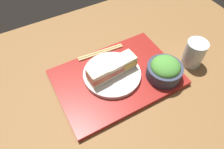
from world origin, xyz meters
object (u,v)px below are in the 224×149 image
at_px(sandwich_plate, 112,74).
at_px(chopsticks_pair, 101,52).
at_px(sandwich_middle, 112,68).
at_px(drinking_glass, 194,53).
at_px(sandwich_near, 125,61).
at_px(salad_bowl, 165,69).
at_px(sandwich_far, 98,75).

height_order(sandwich_plate, chopsticks_pair, sandwich_plate).
distance_m(sandwich_middle, drinking_glass, 0.33).
bearing_deg(sandwich_near, drinking_glass, 161.31).
xyz_separation_m(salad_bowl, chopsticks_pair, (0.15, -0.22, -0.03)).
bearing_deg(salad_bowl, sandwich_far, -21.02).
relative_size(sandwich_plate, sandwich_middle, 2.92).
bearing_deg(sandwich_near, salad_bowl, 137.48).
xyz_separation_m(sandwich_middle, drinking_glass, (-0.32, 0.08, -0.01)).
height_order(sandwich_middle, chopsticks_pair, sandwich_middle).
relative_size(sandwich_middle, sandwich_far, 1.03).
bearing_deg(sandwich_middle, chopsticks_pair, -97.28).
bearing_deg(salad_bowl, drinking_glass, -175.92).
height_order(salad_bowl, drinking_glass, drinking_glass).
xyz_separation_m(sandwich_near, sandwich_far, (0.12, 0.01, 0.00)).
bearing_deg(drinking_glass, salad_bowl, 4.08).
distance_m(sandwich_far, chopsticks_pair, 0.16).
relative_size(sandwich_near, salad_bowl, 0.54).
xyz_separation_m(sandwich_plate, sandwich_middle, (-0.00, 0.00, 0.03)).
distance_m(sandwich_plate, chopsticks_pair, 0.13).
height_order(sandwich_middle, salad_bowl, salad_bowl).
relative_size(sandwich_middle, salad_bowl, 0.56).
bearing_deg(sandwich_near, sandwich_plate, 5.24).
height_order(sandwich_near, sandwich_middle, same).
xyz_separation_m(sandwich_far, salad_bowl, (-0.23, 0.09, -0.01)).
relative_size(chopsticks_pair, drinking_glass, 1.80).
bearing_deg(sandwich_plate, drinking_glass, 165.57).
height_order(sandwich_plate, sandwich_middle, sandwich_middle).
xyz_separation_m(chopsticks_pair, drinking_glass, (-0.30, 0.21, 0.03)).
relative_size(salad_bowl, drinking_glass, 1.20).
height_order(sandwich_middle, sandwich_far, sandwich_far).
bearing_deg(sandwich_far, chopsticks_pair, -120.11).
distance_m(sandwich_far, salad_bowl, 0.24).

